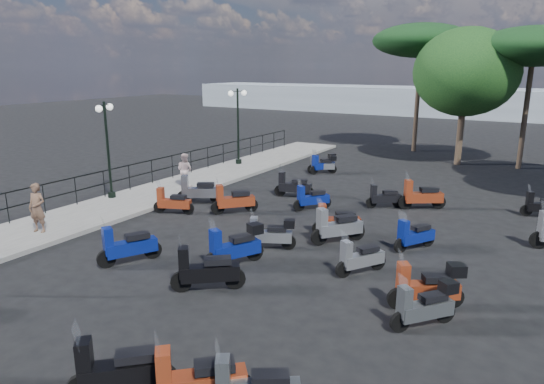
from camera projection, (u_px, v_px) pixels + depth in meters
The scene contains 33 objects.
ground at pixel (254, 239), 15.56m from camera, with size 120.00×120.00×0.00m, color black.
sidewalk at pixel (167, 191), 21.26m from camera, with size 3.00×30.00×0.15m, color slate.
railing at pixel (141, 170), 21.53m from camera, with size 0.04×26.04×1.10m.
lamp_post_1 at pixel (107, 144), 19.36m from camera, with size 0.60×1.08×3.88m.
lamp_post_2 at pixel (238, 121), 26.21m from camera, with size 0.52×1.17×4.08m.
woman at pixel (37, 208), 15.58m from camera, with size 0.59×0.39×1.61m, color brown.
pedestrian_far at pixel (185, 170), 21.55m from camera, with size 0.73×0.57×1.50m, color #C6A9A8.
scooter_1 at pixel (172, 202), 18.12m from camera, with size 1.51×0.76×1.26m.
scooter_2 at pixel (233, 200), 18.15m from camera, with size 1.30×1.39×1.43m.
scooter_3 at pixel (199, 191), 19.42m from camera, with size 1.66×1.10×1.48m.
scooter_4 at pixel (323, 165), 24.94m from camera, with size 1.38×0.91×1.21m.
scooter_6 at pixel (206, 271), 11.87m from camera, with size 1.51×1.25×1.47m.
scooter_7 at pixel (128, 246), 13.52m from camera, with size 1.01×1.66×1.45m.
scooter_8 at pixel (271, 234), 14.60m from camera, with size 1.47×0.85×1.25m.
scooter_9 at pixel (293, 186), 20.37m from camera, with size 1.68×0.72×1.36m.
scooter_10 at pixel (323, 164), 24.96m from camera, with size 0.90×1.47×1.27m.
scooter_11 at pixel (119, 371), 8.00m from camera, with size 1.39×1.31×1.43m.
scooter_12 at pixel (197, 382), 7.74m from camera, with size 1.40×1.29×1.43m.
scooter_13 at pixel (235, 247), 13.37m from camera, with size 1.03×1.68×1.45m.
scooter_14 at pixel (337, 227), 15.09m from camera, with size 1.25×1.53×1.48m.
scooter_15 at pixel (312, 199), 18.60m from camera, with size 1.06×1.31×1.26m.
scooter_16 at pixel (384, 198), 18.87m from camera, with size 1.26×0.97×1.19m.
scooter_18 at pixel (425, 306), 10.19m from camera, with size 1.14×1.33×1.27m.
scooter_19 at pixel (360, 258), 12.84m from camera, with size 0.96×1.39×1.27m.
scooter_20 at pixel (337, 222), 15.76m from camera, with size 1.49×1.06×1.37m.
scooter_21 at pixel (421, 196), 18.68m from camera, with size 1.61×1.14×1.48m.
scooter_24 at pixel (427, 287), 10.98m from camera, with size 1.56×1.14×1.42m.
scooter_25 at pixel (414, 236), 14.55m from camera, with size 0.93×1.42×1.27m.
scooter_27 at pixel (542, 206), 17.72m from camera, with size 1.44×0.72×1.20m.
broadleaf_tree at pixel (466, 72), 26.07m from camera, with size 5.57×5.57×7.43m.
pine_0 at pixel (534, 47), 24.65m from camera, with size 5.85×5.85×7.37m.
pine_2 at pixel (422, 41), 29.93m from camera, with size 6.02×6.02×7.96m.
distant_hills at pixel (479, 103), 52.55m from camera, with size 70.00×8.00×3.00m, color gray.
Camera 1 is at (8.04, -12.29, 5.38)m, focal length 32.00 mm.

